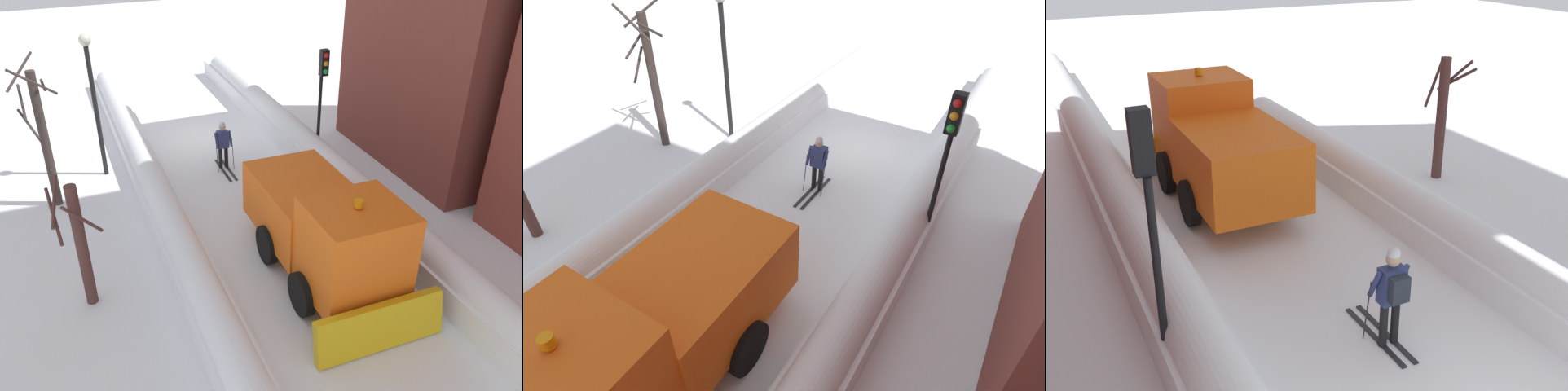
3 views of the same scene
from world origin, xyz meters
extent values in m
plane|color=white|center=(0.00, 10.00, 0.00)|extent=(80.00, 80.00, 0.00)
cube|color=white|center=(-2.95, 10.00, 0.39)|extent=(1.10, 36.00, 0.78)
cylinder|color=white|center=(-2.95, 10.00, 0.78)|extent=(0.90, 34.20, 0.90)
cube|color=white|center=(2.95, 10.00, 0.32)|extent=(1.10, 36.00, 0.64)
cylinder|color=white|center=(2.95, 10.00, 0.64)|extent=(0.90, 34.20, 0.90)
cube|color=orange|center=(-0.37, 8.60, 1.40)|extent=(2.30, 3.40, 1.60)
cube|color=orange|center=(-0.37, 11.30, 1.75)|extent=(2.20, 2.00, 2.30)
cube|color=black|center=(-0.37, 12.26, 2.26)|extent=(1.85, 0.06, 1.01)
cube|color=gold|center=(-0.37, 12.65, 0.55)|extent=(3.20, 0.46, 1.13)
cylinder|color=orange|center=(-0.37, 11.30, 3.02)|extent=(0.20, 0.20, 0.18)
cylinder|color=black|center=(-1.52, 11.00, 0.55)|extent=(0.25, 1.10, 1.10)
cylinder|color=black|center=(0.78, 11.00, 0.55)|extent=(0.25, 1.10, 1.10)
cylinder|color=black|center=(-1.52, 8.80, 0.55)|extent=(0.25, 1.10, 1.10)
cylinder|color=black|center=(0.78, 8.80, 0.55)|extent=(0.25, 1.10, 1.10)
cylinder|color=black|center=(0.00, 2.94, 0.41)|extent=(0.14, 0.14, 0.82)
cylinder|color=black|center=(0.22, 2.94, 0.41)|extent=(0.14, 0.14, 0.82)
cube|color=navy|center=(0.11, 2.94, 1.13)|extent=(0.42, 0.26, 0.62)
cube|color=#262D38|center=(0.11, 2.73, 1.16)|extent=(0.32, 0.16, 0.44)
sphere|color=tan|center=(0.11, 2.94, 1.60)|extent=(0.24, 0.24, 0.24)
sphere|color=silver|center=(0.11, 2.94, 1.70)|extent=(0.22, 0.22, 0.22)
cylinder|color=navy|center=(-0.15, 3.04, 1.16)|extent=(0.09, 0.33, 0.56)
cylinder|color=navy|center=(0.37, 3.04, 1.16)|extent=(0.09, 0.33, 0.56)
cube|color=black|center=(0.00, 3.19, 0.01)|extent=(0.09, 1.80, 0.03)
cube|color=black|center=(0.22, 3.19, 0.01)|extent=(0.09, 1.80, 0.03)
cylinder|color=#262628|center=(-0.19, 3.16, 0.60)|extent=(0.02, 0.19, 1.19)
cylinder|color=#262628|center=(0.41, 3.16, 0.60)|extent=(0.02, 0.19, 1.19)
cylinder|color=black|center=(-3.38, 3.64, 1.67)|extent=(0.12, 0.12, 3.33)
cube|color=black|center=(-3.38, 3.78, 3.78)|extent=(0.28, 0.24, 0.90)
sphere|color=red|center=(-3.38, 3.91, 4.06)|extent=(0.18, 0.18, 0.18)
sphere|color=gold|center=(-3.38, 3.91, 3.78)|extent=(0.18, 0.18, 0.18)
sphere|color=green|center=(-3.38, 3.91, 3.50)|extent=(0.18, 0.18, 0.18)
cylinder|color=black|center=(4.22, 1.84, 2.32)|extent=(0.16, 0.16, 4.63)
sphere|color=silver|center=(4.22, 1.84, 4.81)|extent=(0.40, 0.40, 0.40)
cylinder|color=#3C322D|center=(5.97, 3.40, 2.23)|extent=(0.28, 0.28, 4.46)
cylinder|color=#3C322D|center=(6.27, 3.06, 4.37)|extent=(0.92, 1.00, 0.91)
cylinder|color=#3C322D|center=(6.28, 3.63, 2.89)|extent=(0.60, 1.00, 0.85)
cylinder|color=#3C322D|center=(5.95, 3.83, 4.25)|extent=(1.26, 0.14, 0.93)
cylinder|color=#3C322D|center=(5.69, 3.42, 4.00)|extent=(0.12, 0.85, 0.63)
cylinder|color=#3C322D|center=(6.36, 3.44, 3.56)|extent=(0.15, 1.16, 0.82)
cylinder|color=#4C2C28|center=(5.49, 8.72, 1.67)|extent=(0.28, 0.28, 3.33)
cylinder|color=#4C2C28|center=(5.36, 8.99, 2.58)|extent=(0.83, 0.49, 1.10)
cylinder|color=#4C2C28|center=(5.94, 8.79, 2.69)|extent=(0.22, 1.34, 0.86)
cylinder|color=#4C2C28|center=(5.87, 8.59, 2.95)|extent=(0.35, 1.17, 0.82)
camera|label=1|loc=(5.37, 19.91, 9.15)|focal=37.02mm
camera|label=2|loc=(-4.57, 12.38, 7.72)|focal=29.27mm
camera|label=3|loc=(-4.76, -3.91, 6.25)|focal=41.89mm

